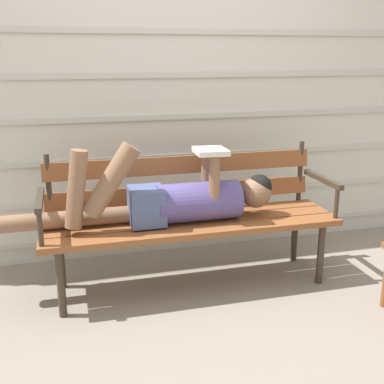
% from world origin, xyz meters
% --- Properties ---
extents(ground_plane, '(12.00, 12.00, 0.00)m').
position_xyz_m(ground_plane, '(0.00, 0.00, 0.00)').
color(ground_plane, gray).
extents(house_siding, '(4.72, 0.08, 2.51)m').
position_xyz_m(house_siding, '(0.00, 0.80, 1.25)').
color(house_siding, beige).
rests_on(house_siding, ground).
extents(park_bench, '(1.77, 0.47, 0.83)m').
position_xyz_m(park_bench, '(-0.00, 0.24, 0.47)').
color(park_bench, brown).
rests_on(park_bench, ground).
extents(reclining_person, '(1.69, 0.26, 0.51)m').
position_xyz_m(reclining_person, '(-0.12, 0.17, 0.57)').
color(reclining_person, '#514784').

